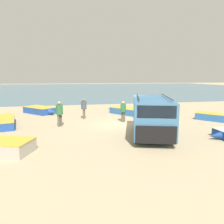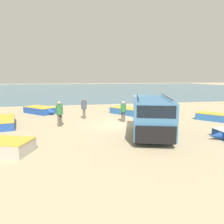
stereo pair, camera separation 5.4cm
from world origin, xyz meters
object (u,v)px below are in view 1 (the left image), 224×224
fishing_rowboat_1 (2,122)px  fishing_rowboat_2 (40,110)px  fisherman_1 (59,111)px  fishing_rowboat_4 (129,111)px  parked_van (152,115)px  fisherman_0 (123,110)px  fisherman_2 (84,107)px

fishing_rowboat_1 → fishing_rowboat_2: size_ratio=1.39×
fishing_rowboat_1 → fisherman_1: 4.30m
fisherman_1 → fishing_rowboat_4: bearing=89.2°
parked_van → fisherman_0: bearing=-154.1°
parked_van → fishing_rowboat_1: 10.63m
parked_van → fishing_rowboat_1: bearing=-98.9°
fishing_rowboat_1 → fishing_rowboat_4: 10.56m
fisherman_0 → fisherman_1: (-4.79, -0.66, 0.11)m
fishing_rowboat_2 → fisherman_2: (3.90, -3.57, 0.70)m
fishing_rowboat_2 → fisherman_2: fisherman_2 is taller
fisherman_1 → fisherman_2: size_ratio=1.06×
fisherman_0 → fishing_rowboat_2: bearing=-105.6°
fishing_rowboat_4 → fisherman_1: fisherman_1 is taller
parked_van → fisherman_2: (-3.55, 6.05, -0.21)m
fishing_rowboat_2 → fishing_rowboat_4: size_ratio=0.76×
fishing_rowboat_4 → fisherman_0: size_ratio=2.86×
fishing_rowboat_1 → fishing_rowboat_2: bearing=-34.6°
fishing_rowboat_2 → fisherman_1: (2.00, -6.10, 0.76)m
fishing_rowboat_2 → fisherman_1: fisherman_1 is taller
fishing_rowboat_4 → fisherman_1: size_ratio=2.57×
fishing_rowboat_1 → fisherman_0: size_ratio=3.01×
parked_van → fishing_rowboat_1: size_ratio=1.15×
parked_van → fishing_rowboat_1: parked_van is taller
fisherman_1 → fisherman_2: bearing=111.1°
fisherman_2 → parked_van: bearing=-39.0°
fisherman_1 → fishing_rowboat_1: bearing=-137.0°
parked_van → fisherman_0: 4.24m
fishing_rowboat_1 → fishing_rowboat_2: fishing_rowboat_2 is taller
fishing_rowboat_4 → fisherman_0: 3.43m
fishing_rowboat_2 → fisherman_0: bearing=8.6°
fishing_rowboat_4 → fisherman_2: 4.47m
fishing_rowboat_1 → fisherman_2: size_ratio=2.87×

